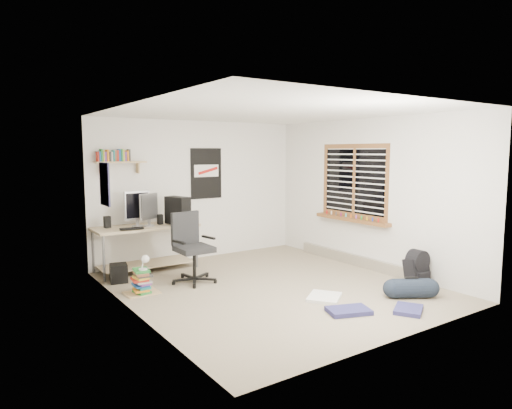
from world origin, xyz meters
TOP-DOWN VIEW (x-y plane):
  - floor at (0.00, 0.00)m, footprint 4.00×4.50m
  - ceiling at (0.00, 0.00)m, footprint 4.00×4.50m
  - back_wall at (0.00, 2.25)m, footprint 4.00×0.01m
  - left_wall at (-2.00, 0.00)m, footprint 0.01×4.50m
  - right_wall at (2.00, 0.00)m, footprint 0.01×4.50m
  - desk at (-1.14, 1.94)m, footprint 1.71×0.83m
  - monitor_left at (-1.29, 1.88)m, footprint 0.42×0.14m
  - monitor_right at (-1.13, 1.81)m, footprint 0.38×0.26m
  - pc_tower at (-0.67, 1.69)m, footprint 0.32×0.47m
  - keyboard at (-1.48, 1.64)m, footprint 0.38×0.19m
  - speaker_left at (-1.75, 1.97)m, footprint 0.10×0.10m
  - speaker_right at (-0.92, 1.84)m, footprint 0.08×0.08m
  - office_chair at (-0.80, 0.85)m, footprint 0.79×0.79m
  - wall_shelf at (-1.45, 2.14)m, footprint 0.80×0.22m
  - poster_back_wall at (0.15, 2.23)m, footprint 0.62×0.03m
  - poster_left_wall at (-1.99, 1.20)m, footprint 0.02×0.42m
  - window at (1.95, 0.30)m, footprint 0.10×1.50m
  - baseboard_heater at (1.96, 0.30)m, footprint 0.08×2.50m
  - backpack at (1.75, -1.18)m, footprint 0.34×0.28m
  - duffel_bag at (1.26, -1.45)m, footprint 0.36×0.36m
  - tshirt at (0.27, -0.83)m, footprint 0.62×0.60m
  - jeans_a at (0.14, -1.40)m, footprint 0.58×0.47m
  - jeans_b at (0.79, -1.78)m, footprint 0.52×0.48m
  - book_stack at (-1.66, 0.77)m, footprint 0.55×0.48m
  - desk_lamp at (-1.64, 0.75)m, footprint 0.14×0.21m
  - subwoofer at (-1.75, 1.48)m, footprint 0.29×0.29m

SIDE VIEW (x-z plane):
  - floor at x=0.00m, z-range -0.01..0.00m
  - tshirt at x=0.27m, z-range 0.00..0.04m
  - jeans_b at x=0.79m, z-range 0.00..0.05m
  - jeans_a at x=0.14m, z-range 0.00..0.06m
  - baseboard_heater at x=1.96m, z-range 0.00..0.18m
  - duffel_bag at x=1.26m, z-range -0.12..0.40m
  - subwoofer at x=-1.75m, z-range 0.00..0.28m
  - book_stack at x=-1.66m, z-range -0.01..0.31m
  - backpack at x=1.75m, z-range -0.02..0.42m
  - desk at x=-1.14m, z-range -0.02..0.75m
  - desk_lamp at x=-1.64m, z-range 0.28..0.48m
  - office_chair at x=-0.80m, z-range -0.04..1.02m
  - keyboard at x=-1.48m, z-range 0.76..0.78m
  - speaker_right at x=-0.92m, z-range 0.76..0.92m
  - speaker_left at x=-1.75m, z-range 0.76..0.94m
  - monitor_right at x=-1.13m, z-range 0.76..1.18m
  - pc_tower at x=-0.67m, z-range 0.76..1.21m
  - monitor_left at x=-1.29m, z-range 0.76..1.22m
  - back_wall at x=0.00m, z-range 0.00..2.50m
  - left_wall at x=-2.00m, z-range 0.00..2.50m
  - right_wall at x=2.00m, z-range 0.00..2.50m
  - window at x=1.95m, z-range 0.82..2.08m
  - poster_left_wall at x=-1.99m, z-range 1.20..1.80m
  - poster_back_wall at x=0.15m, z-range 1.09..2.01m
  - wall_shelf at x=-1.45m, z-range 1.66..1.90m
  - ceiling at x=0.00m, z-range 2.50..2.51m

